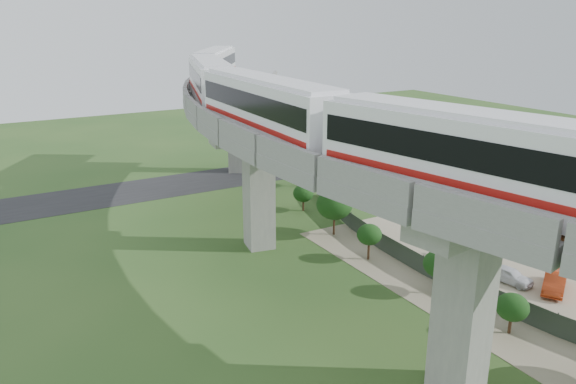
# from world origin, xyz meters

# --- Properties ---
(ground) EXTENTS (160.00, 160.00, 0.00)m
(ground) POSITION_xyz_m (0.00, 0.00, 0.00)
(ground) COLOR #294D1E
(ground) RESTS_ON ground
(dirt_lot) EXTENTS (18.00, 26.00, 0.04)m
(dirt_lot) POSITION_xyz_m (14.00, -2.00, 0.02)
(dirt_lot) COLOR gray
(dirt_lot) RESTS_ON ground
(asphalt_road) EXTENTS (60.00, 8.00, 0.03)m
(asphalt_road) POSITION_xyz_m (0.00, 30.00, 0.01)
(asphalt_road) COLOR #232326
(asphalt_road) RESTS_ON ground
(viaduct) EXTENTS (19.58, 73.98, 11.40)m
(viaduct) POSITION_xyz_m (3.84, 0.00, 9.05)
(viaduct) COLOR #99968E
(viaduct) RESTS_ON ground
(metro_train) EXTENTS (15.94, 60.50, 3.64)m
(metro_train) POSITION_xyz_m (1.13, 9.60, 12.31)
(metro_train) COLOR white
(metro_train) RESTS_ON ground
(fence) EXTENTS (3.87, 38.73, 1.50)m
(fence) POSITION_xyz_m (9.75, 0.00, 0.75)
(fence) COLOR #2D382D
(fence) RESTS_ON ground
(tree_0) EXTENTS (2.38, 2.38, 3.27)m
(tree_0) POSITION_xyz_m (12.16, 22.92, 2.26)
(tree_0) COLOR #382314
(tree_0) RESTS_ON ground
(tree_1) EXTENTS (1.93, 1.93, 2.53)m
(tree_1) POSITION_xyz_m (8.37, 15.91, 1.71)
(tree_1) COLOR #382314
(tree_1) RESTS_ON ground
(tree_2) EXTENTS (3.01, 3.01, 3.98)m
(tree_2) POSITION_xyz_m (7.38, 9.42, 2.70)
(tree_2) COLOR #382314
(tree_2) RESTS_ON ground
(tree_3) EXTENTS (1.86, 1.86, 2.81)m
(tree_3) POSITION_xyz_m (6.76, 3.96, 2.01)
(tree_3) COLOR #382314
(tree_3) RESTS_ON ground
(tree_4) EXTENTS (2.12, 2.12, 3.03)m
(tree_4) POSITION_xyz_m (7.34, -2.62, 2.13)
(tree_4) COLOR #382314
(tree_4) RESTS_ON ground
(tree_5) EXTENTS (1.87, 1.87, 2.49)m
(tree_5) POSITION_xyz_m (7.41, -8.30, 1.69)
(tree_5) COLOR #382314
(tree_5) RESTS_ON ground
(car_white) EXTENTS (1.74, 3.29, 1.07)m
(car_white) POSITION_xyz_m (12.76, -3.95, 0.57)
(car_white) COLOR silver
(car_white) RESTS_ON dirt_lot
(car_red) EXTENTS (3.91, 3.05, 1.24)m
(car_red) POSITION_xyz_m (14.38, -6.21, 0.66)
(car_red) COLOR #AD3110
(car_red) RESTS_ON dirt_lot
(car_dark) EXTENTS (4.69, 2.46, 1.30)m
(car_dark) POSITION_xyz_m (14.85, 0.56, 0.69)
(car_dark) COLOR black
(car_dark) RESTS_ON dirt_lot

